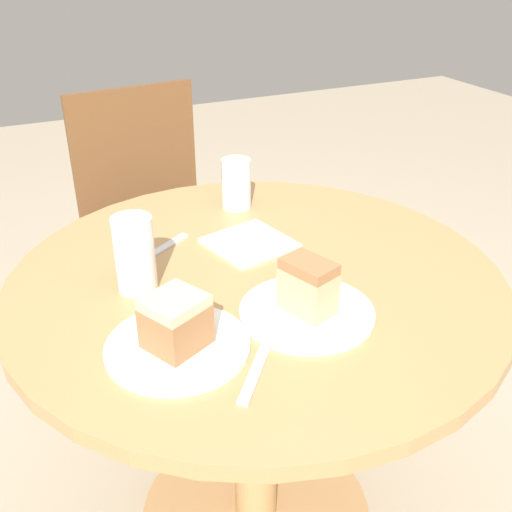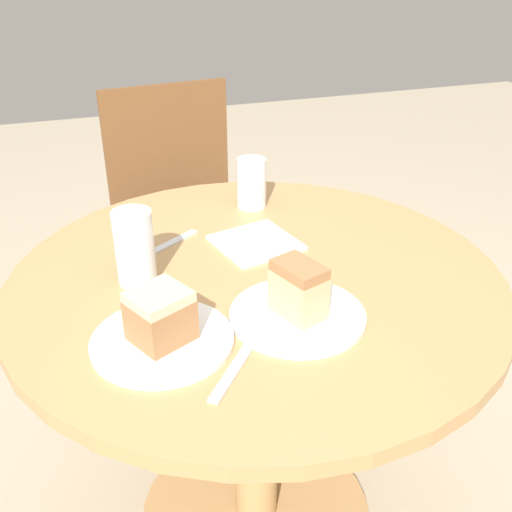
% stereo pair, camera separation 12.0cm
% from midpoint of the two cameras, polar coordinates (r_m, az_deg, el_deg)
% --- Properties ---
extents(table, '(1.01, 1.01, 0.74)m').
position_cam_midpoint_polar(table, '(1.34, 2.60, -9.37)').
color(table, tan).
rests_on(table, ground_plane).
extents(chair, '(0.50, 0.45, 0.91)m').
position_cam_midpoint_polar(chair, '(2.08, -5.39, 3.91)').
color(chair, brown).
rests_on(chair, ground_plane).
extents(plate_near, '(0.24, 0.24, 0.01)m').
position_cam_midpoint_polar(plate_near, '(1.03, -5.58, -8.11)').
color(plate_near, white).
rests_on(plate_near, table).
extents(plate_far, '(0.25, 0.25, 0.01)m').
position_cam_midpoint_polar(plate_far, '(1.09, 7.13, -5.71)').
color(plate_far, white).
rests_on(plate_far, table).
extents(cake_slice_near, '(0.12, 0.12, 0.09)m').
position_cam_midpoint_polar(cake_slice_near, '(1.00, -5.72, -5.80)').
color(cake_slice_near, '#9E6B42').
rests_on(cake_slice_near, plate_near).
extents(cake_slice_far, '(0.09, 0.11, 0.10)m').
position_cam_midpoint_polar(cake_slice_far, '(1.06, 7.31, -3.26)').
color(cake_slice_far, tan).
rests_on(cake_slice_far, plate_far).
extents(glass_lemonade, '(0.07, 0.07, 0.12)m').
position_cam_midpoint_polar(glass_lemonade, '(1.49, 1.89, 6.64)').
color(glass_lemonade, beige).
rests_on(glass_lemonade, table).
extents(glass_water, '(0.08, 0.08, 0.15)m').
position_cam_midpoint_polar(glass_water, '(1.17, -8.60, 0.33)').
color(glass_water, silver).
rests_on(glass_water, table).
extents(napkin_stack, '(0.20, 0.20, 0.01)m').
position_cam_midpoint_polar(napkin_stack, '(1.33, 2.58, 1.21)').
color(napkin_stack, white).
rests_on(napkin_stack, table).
extents(fork, '(0.11, 0.13, 0.00)m').
position_cam_midpoint_polar(fork, '(0.96, 1.39, -11.07)').
color(fork, silver).
rests_on(fork, table).
extents(spoon, '(0.12, 0.09, 0.00)m').
position_cam_midpoint_polar(spoon, '(1.34, -5.29, 1.31)').
color(spoon, silver).
rests_on(spoon, table).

